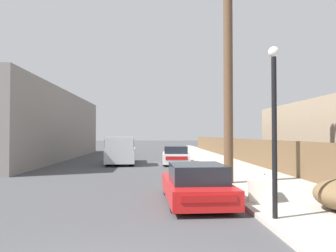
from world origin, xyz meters
TOP-DOWN VIEW (x-y plane):
  - sidewalk_curb at (5.30, 23.50)m, footprint 4.20×63.00m
  - discarded_fridge at (3.95, 6.16)m, footprint 1.06×1.72m
  - parked_sports_car_red at (1.95, 6.07)m, footprint 1.96×4.24m
  - car_parked_mid at (2.19, 19.05)m, footprint 1.95×4.44m
  - pickup_truck at (-1.65, 19.16)m, footprint 2.20×5.54m
  - utility_pole at (3.71, 9.32)m, footprint 1.80×0.38m
  - street_lamp at (3.51, 3.68)m, footprint 0.26×0.26m
  - wooden_fence at (7.25, 22.34)m, footprint 0.08×44.09m
  - building_left_block at (-9.91, 24.33)m, footprint 7.00×23.89m

SIDE VIEW (x-z plane):
  - sidewalk_curb at x=5.30m, z-range 0.00..0.12m
  - discarded_fridge at x=3.95m, z-range 0.11..0.80m
  - parked_sports_car_red at x=1.95m, z-range -0.05..1.16m
  - car_parked_mid at x=2.19m, z-range -0.03..1.26m
  - pickup_truck at x=-1.65m, z-range -0.01..1.92m
  - wooden_fence at x=7.25m, z-range 0.12..1.79m
  - street_lamp at x=3.51m, z-range 0.48..4.56m
  - building_left_block at x=-9.91m, z-range 0.00..5.66m
  - utility_pole at x=3.71m, z-range 0.19..8.96m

